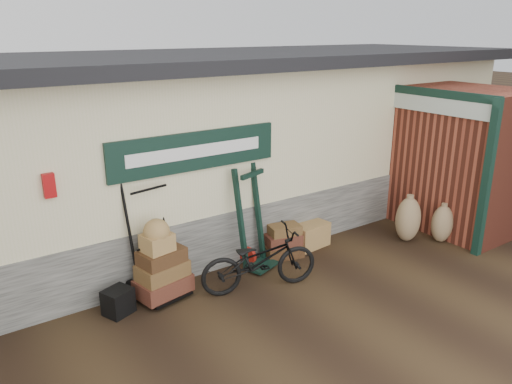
% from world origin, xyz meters
% --- Properties ---
extents(ground, '(80.00, 80.00, 0.00)m').
position_xyz_m(ground, '(0.00, 0.00, 0.00)').
color(ground, black).
rests_on(ground, ground).
extents(station_building, '(14.40, 4.10, 3.20)m').
position_xyz_m(station_building, '(-0.01, 2.74, 1.61)').
color(station_building, '#4C4C47').
rests_on(station_building, ground).
extents(brick_outbuilding, '(1.71, 4.51, 2.62)m').
position_xyz_m(brick_outbuilding, '(4.70, 1.19, 1.30)').
color(brick_outbuilding, maroon).
rests_on(brick_outbuilding, ground).
extents(porter_trolley, '(1.00, 0.82, 1.78)m').
position_xyz_m(porter_trolley, '(-1.09, 0.85, 0.89)').
color(porter_trolley, black).
rests_on(porter_trolley, ground).
extents(green_barrow, '(0.71, 0.66, 1.62)m').
position_xyz_m(green_barrow, '(0.53, 0.78, 0.81)').
color(green_barrow, black).
rests_on(green_barrow, ground).
extents(suitcase_stack, '(0.70, 0.53, 0.56)m').
position_xyz_m(suitcase_stack, '(1.14, 0.78, 0.28)').
color(suitcase_stack, '#3E2713').
rests_on(suitcase_stack, ground).
extents(wicker_hamper, '(0.68, 0.48, 0.42)m').
position_xyz_m(wicker_hamper, '(1.78, 0.85, 0.21)').
color(wicker_hamper, olive).
rests_on(wicker_hamper, ground).
extents(black_trunk, '(0.43, 0.41, 0.35)m').
position_xyz_m(black_trunk, '(-1.71, 0.64, 0.17)').
color(black_trunk, black).
rests_on(black_trunk, ground).
extents(bicycle, '(1.04, 1.82, 1.00)m').
position_xyz_m(bicycle, '(0.20, 0.12, 0.50)').
color(bicycle, black).
rests_on(bicycle, ground).
extents(burlap_sack_left, '(0.60, 0.54, 0.80)m').
position_xyz_m(burlap_sack_left, '(3.35, 0.04, 0.40)').
color(burlap_sack_left, olive).
rests_on(burlap_sack_left, ground).
extents(burlap_sack_right, '(0.43, 0.37, 0.67)m').
position_xyz_m(burlap_sack_right, '(3.81, -0.33, 0.34)').
color(burlap_sack_right, olive).
rests_on(burlap_sack_right, ground).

